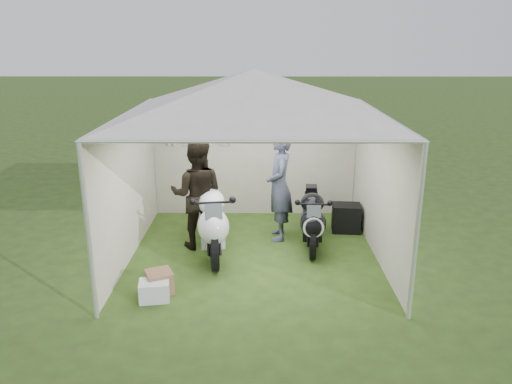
% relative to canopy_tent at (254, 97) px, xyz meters
% --- Properties ---
extents(ground, '(80.00, 80.00, 0.00)m').
position_rel_canopy_tent_xyz_m(ground, '(0.00, -0.03, -2.58)').
color(ground, '#2D4419').
rests_on(ground, ground).
extents(canopy_tent, '(5.66, 5.66, 3.00)m').
position_rel_canopy_tent_xyz_m(canopy_tent, '(0.00, 0.00, 0.00)').
color(canopy_tent, silver).
rests_on(canopy_tent, ground).
extents(motorcycle_white, '(0.68, 2.18, 1.08)m').
position_rel_canopy_tent_xyz_m(motorcycle_white, '(-0.69, -0.01, -1.97)').
color(motorcycle_white, black).
rests_on(motorcycle_white, ground).
extents(motorcycle_black, '(0.49, 1.86, 0.91)m').
position_rel_canopy_tent_xyz_m(motorcycle_black, '(0.99, 0.32, -2.07)').
color(motorcycle_black, black).
rests_on(motorcycle_black, ground).
extents(paddock_stand, '(0.35, 0.24, 0.25)m').
position_rel_canopy_tent_xyz_m(paddock_stand, '(1.05, 1.16, -2.45)').
color(paddock_stand, '#2839C9').
rests_on(paddock_stand, ground).
extents(person_dark_jacket, '(0.92, 0.73, 1.86)m').
position_rel_canopy_tent_xyz_m(person_dark_jacket, '(-0.95, 0.28, -1.64)').
color(person_dark_jacket, black).
rests_on(person_dark_jacket, ground).
extents(person_blue_jacket, '(0.47, 0.71, 1.93)m').
position_rel_canopy_tent_xyz_m(person_blue_jacket, '(0.44, 0.66, -1.61)').
color(person_blue_jacket, '#525573').
rests_on(person_blue_jacket, ground).
extents(equipment_box, '(0.54, 0.45, 0.51)m').
position_rel_canopy_tent_xyz_m(equipment_box, '(1.70, 1.00, -2.32)').
color(equipment_box, black).
rests_on(equipment_box, ground).
extents(crate_0, '(0.45, 0.37, 0.27)m').
position_rel_canopy_tent_xyz_m(crate_0, '(-1.35, -1.57, -2.44)').
color(crate_0, silver).
rests_on(crate_0, ground).
extents(crate_1, '(0.46, 0.46, 0.31)m').
position_rel_canopy_tent_xyz_m(crate_1, '(-1.32, -1.36, -2.42)').
color(crate_1, brown).
rests_on(crate_1, ground).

